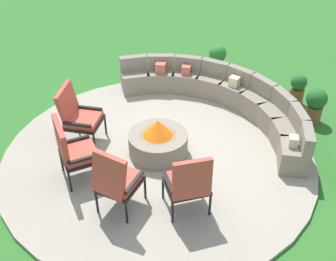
% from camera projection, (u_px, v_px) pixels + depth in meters
% --- Properties ---
extents(ground_plane, '(24.00, 24.00, 0.00)m').
position_uv_depth(ground_plane, '(158.00, 155.00, 6.97)').
color(ground_plane, '#2D6B28').
extents(patio_circle, '(5.33, 5.33, 0.06)m').
position_uv_depth(patio_circle, '(158.00, 154.00, 6.95)').
color(patio_circle, '#9E9384').
rests_on(patio_circle, ground_plane).
extents(fire_pit, '(1.01, 1.01, 0.66)m').
position_uv_depth(fire_pit, '(158.00, 141.00, 6.79)').
color(fire_pit, gray).
rests_on(fire_pit, patio_circle).
extents(curved_stone_bench, '(4.28, 2.08, 0.74)m').
position_uv_depth(curved_stone_bench, '(222.00, 98.00, 7.87)').
color(curved_stone_bench, gray).
rests_on(curved_stone_bench, patio_circle).
extents(lounge_chair_front_left, '(0.84, 0.87, 1.09)m').
position_uv_depth(lounge_chair_front_left, '(78.00, 115.00, 6.90)').
color(lounge_chair_front_left, black).
rests_on(lounge_chair_front_left, patio_circle).
extents(lounge_chair_front_right, '(0.69, 0.64, 1.14)m').
position_uv_depth(lounge_chair_front_right, '(73.00, 149.00, 6.09)').
color(lounge_chair_front_right, black).
rests_on(lounge_chair_front_right, patio_circle).
extents(lounge_chair_back_left, '(0.75, 0.80, 1.12)m').
position_uv_depth(lounge_chair_back_left, '(116.00, 180.00, 5.53)').
color(lounge_chair_back_left, black).
rests_on(lounge_chair_back_left, patio_circle).
extents(lounge_chair_back_right, '(0.70, 0.72, 1.02)m').
position_uv_depth(lounge_chair_back_right, '(188.00, 182.00, 5.52)').
color(lounge_chair_back_right, black).
rests_on(lounge_chair_back_right, patio_circle).
extents(potted_plant_0, '(0.41, 0.41, 0.62)m').
position_uv_depth(potted_plant_0, '(218.00, 57.00, 9.48)').
color(potted_plant_0, '#A89E8E').
rests_on(potted_plant_0, ground_plane).
extents(potted_plant_1, '(0.39, 0.39, 0.70)m').
position_uv_depth(potted_plant_1, '(316.00, 104.00, 7.63)').
color(potted_plant_1, brown).
rests_on(potted_plant_1, ground_plane).
extents(potted_plant_3, '(0.32, 0.32, 0.65)m').
position_uv_depth(potted_plant_3, '(298.00, 88.00, 8.21)').
color(potted_plant_3, brown).
rests_on(potted_plant_3, ground_plane).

